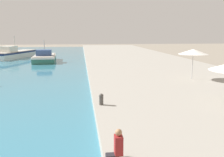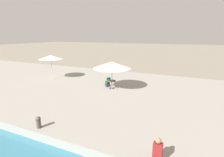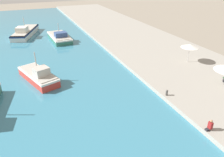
# 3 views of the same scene
# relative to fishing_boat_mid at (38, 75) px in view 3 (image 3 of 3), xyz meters

# --- Properties ---
(quay_promenade) EXTENTS (16.00, 90.00, 0.51)m
(quay_promenade) POSITION_rel_fishing_boat_mid_xyz_m (20.05, 14.10, -0.55)
(quay_promenade) COLOR gray
(quay_promenade) RESTS_ON ground_plane
(fishing_boat_mid) EXTENTS (4.64, 7.46, 3.85)m
(fishing_boat_mid) POSITION_rel_fishing_boat_mid_xyz_m (0.00, 0.00, 0.00)
(fishing_boat_mid) COLOR red
(fishing_boat_mid) RESTS_ON water_basin
(fishing_boat_far) EXTENTS (3.78, 8.41, 3.37)m
(fishing_boat_far) POSITION_rel_fishing_boat_mid_xyz_m (5.66, 16.98, -0.09)
(fishing_boat_far) COLOR #33705B
(fishing_boat_far) RESTS_ON water_basin
(fishing_boat_distant) EXTENTS (6.40, 11.36, 3.91)m
(fishing_boat_distant) POSITION_rel_fishing_boat_mid_xyz_m (-0.49, 23.34, 0.01)
(fishing_boat_distant) COLOR silver
(fishing_boat_distant) RESTS_ON water_basin
(cafe_umbrella_white) EXTENTS (2.54, 2.54, 2.64)m
(cafe_umbrella_white) POSITION_rel_fishing_boat_mid_xyz_m (21.04, -2.82, 2.12)
(cafe_umbrella_white) COLOR #B7B7B7
(cafe_umbrella_white) RESTS_ON quay_promenade
(person_at_quay) EXTENTS (0.55, 0.36, 1.01)m
(person_at_quay) POSITION_rel_fishing_boat_mid_xyz_m (12.48, -16.01, 0.15)
(person_at_quay) COLOR #232328
(person_at_quay) RESTS_ON quay_promenade
(mooring_bollard) EXTENTS (0.26, 0.26, 0.65)m
(mooring_bollard) POSITION_rel_fishing_boat_mid_xyz_m (12.47, -9.81, 0.05)
(mooring_bollard) COLOR #4C4742
(mooring_bollard) RESTS_ON quay_promenade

